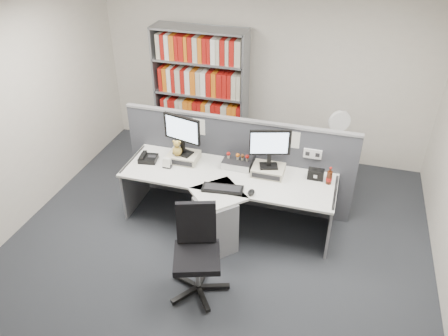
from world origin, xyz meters
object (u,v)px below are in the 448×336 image
(desk, at_px, (223,203))
(shelving_unit, at_px, (201,95))
(desk_calendar, at_px, (167,164))
(desk_fan, at_px, (339,124))
(cola_bottle, at_px, (329,178))
(office_chair, at_px, (197,249))
(keyboard, at_px, (223,189))
(mouse, at_px, (251,192))
(monitor_left, at_px, (182,132))
(speaker, at_px, (316,174))
(desktop_pc, at_px, (238,162))
(desk_phone, at_px, (148,158))
(filing_cabinet, at_px, (332,166))
(monitor_right, at_px, (270,146))

(desk, relative_size, shelving_unit, 1.30)
(desk_calendar, relative_size, desk_fan, 0.26)
(cola_bottle, bearing_deg, desk, -162.30)
(shelving_unit, distance_m, office_chair, 2.94)
(keyboard, bearing_deg, desk_fan, 51.89)
(desk, distance_m, mouse, 0.47)
(mouse, xyz_separation_m, shelving_unit, (-1.26, 1.93, 0.23))
(desk, height_order, monitor_left, monitor_left)
(speaker, relative_size, shelving_unit, 0.09)
(desk_calendar, relative_size, speaker, 0.68)
(desktop_pc, relative_size, cola_bottle, 1.59)
(mouse, bearing_deg, desk_calendar, 167.54)
(speaker, bearing_deg, office_chair, -127.35)
(desk_phone, distance_m, speaker, 2.11)
(desk, height_order, shelving_unit, shelving_unit)
(desk, xyz_separation_m, filing_cabinet, (1.20, 1.40, -0.11))
(monitor_right, height_order, mouse, monitor_right)
(filing_cabinet, height_order, office_chair, office_chair)
(monitor_right, distance_m, desk_phone, 1.58)
(cola_bottle, distance_m, shelving_unit, 2.56)
(monitor_left, bearing_deg, desktop_pc, 6.98)
(desktop_pc, bearing_deg, speaker, -1.73)
(keyboard, bearing_deg, filing_cabinet, 51.89)
(monitor_left, xyz_separation_m, filing_cabinet, (1.84, 1.02, -0.78))
(monitor_left, distance_m, keyboard, 0.91)
(cola_bottle, xyz_separation_m, shelving_unit, (-2.09, 1.47, 0.17))
(desk_phone, bearing_deg, monitor_right, 5.17)
(filing_cabinet, relative_size, office_chair, 0.71)
(speaker, bearing_deg, cola_bottle, -20.73)
(monitor_left, height_order, office_chair, monitor_left)
(keyboard, distance_m, desk_phone, 1.15)
(desktop_pc, bearing_deg, desk_fan, 39.23)
(monitor_left, xyz_separation_m, speaker, (1.66, 0.06, -0.35))
(desktop_pc, xyz_separation_m, filing_cabinet, (1.14, 0.93, -0.42))
(keyboard, relative_size, filing_cabinet, 0.70)
(desk_phone, bearing_deg, desk, -12.91)
(office_chair, bearing_deg, speaker, 52.65)
(desk_phone, distance_m, desk_calendar, 0.31)
(monitor_left, bearing_deg, monitor_right, -0.00)
(speaker, relative_size, desk_fan, 0.38)
(monitor_left, height_order, monitor_right, monitor_left)
(desk, height_order, monitor_right, monitor_right)
(filing_cabinet, xyz_separation_m, office_chair, (-1.20, -2.31, 0.18))
(desk, distance_m, speaker, 1.16)
(desktop_pc, xyz_separation_m, shelving_unit, (-0.96, 1.38, 0.21))
(mouse, height_order, speaker, speaker)
(monitor_left, distance_m, filing_cabinet, 2.24)
(mouse, distance_m, desk_fan, 1.72)
(desk, distance_m, desk_fan, 1.93)
(mouse, distance_m, speaker, 0.85)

